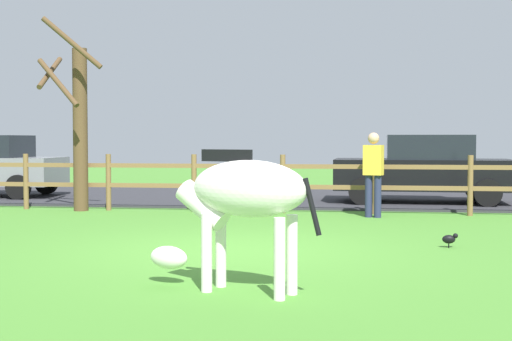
{
  "coord_description": "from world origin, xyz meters",
  "views": [
    {
      "loc": [
        1.76,
        -9.57,
        1.51
      ],
      "look_at": [
        0.14,
        1.4,
        1.03
      ],
      "focal_mm": 50.35,
      "sensor_mm": 36.0,
      "label": 1
    }
  ],
  "objects_px": {
    "bare_tree": "(78,121)",
    "crow_on_grass": "(450,239)",
    "visitor_near_fence": "(373,171)",
    "parked_car_black": "(424,168)",
    "zebra": "(241,199)"
  },
  "relations": [
    {
      "from": "bare_tree",
      "to": "visitor_near_fence",
      "type": "xyz_separation_m",
      "value": [
        6.13,
        -0.36,
        -0.98
      ]
    },
    {
      "from": "zebra",
      "to": "parked_car_black",
      "type": "xyz_separation_m",
      "value": [
        2.59,
        10.01,
        -0.08
      ]
    },
    {
      "from": "bare_tree",
      "to": "parked_car_black",
      "type": "relative_size",
      "value": 0.99
    },
    {
      "from": "crow_on_grass",
      "to": "parked_car_black",
      "type": "relative_size",
      "value": 0.05
    },
    {
      "from": "zebra",
      "to": "crow_on_grass",
      "type": "height_order",
      "value": "zebra"
    },
    {
      "from": "parked_car_black",
      "to": "visitor_near_fence",
      "type": "relative_size",
      "value": 2.46
    },
    {
      "from": "parked_car_black",
      "to": "visitor_near_fence",
      "type": "xyz_separation_m",
      "value": [
        -1.2,
        -2.94,
        0.06
      ]
    },
    {
      "from": "visitor_near_fence",
      "to": "crow_on_grass",
      "type": "bearing_deg",
      "value": -75.23
    },
    {
      "from": "zebra",
      "to": "parked_car_black",
      "type": "height_order",
      "value": "parked_car_black"
    },
    {
      "from": "zebra",
      "to": "crow_on_grass",
      "type": "relative_size",
      "value": 8.69
    },
    {
      "from": "bare_tree",
      "to": "visitor_near_fence",
      "type": "relative_size",
      "value": 2.43
    },
    {
      "from": "parked_car_black",
      "to": "bare_tree",
      "type": "bearing_deg",
      "value": -160.55
    },
    {
      "from": "zebra",
      "to": "bare_tree",
      "type": "bearing_deg",
      "value": 122.54
    },
    {
      "from": "bare_tree",
      "to": "zebra",
      "type": "bearing_deg",
      "value": -57.46
    },
    {
      "from": "bare_tree",
      "to": "crow_on_grass",
      "type": "relative_size",
      "value": 18.54
    }
  ]
}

